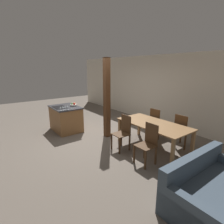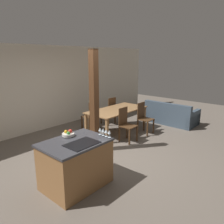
# 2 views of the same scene
# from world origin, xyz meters

# --- Properties ---
(ground_plane) EXTENTS (16.00, 16.00, 0.00)m
(ground_plane) POSITION_xyz_m (0.00, 0.00, 0.00)
(ground_plane) COLOR #665B51
(wall_back) EXTENTS (11.20, 0.08, 2.70)m
(wall_back) POSITION_xyz_m (0.00, 2.86, 1.35)
(wall_back) COLOR silver
(wall_back) RESTS_ON ground_plane
(kitchen_island) EXTENTS (1.19, 0.87, 0.89)m
(kitchen_island) POSITION_xyz_m (-1.22, -0.51, 0.44)
(kitchen_island) COLOR olive
(kitchen_island) RESTS_ON ground_plane
(fruit_bowl) EXTENTS (0.23, 0.23, 0.12)m
(fruit_bowl) POSITION_xyz_m (-1.14, -0.22, 0.93)
(fruit_bowl) COLOR silver
(fruit_bowl) RESTS_ON kitchen_island
(wine_glass_near) EXTENTS (0.06, 0.06, 0.14)m
(wine_glass_near) POSITION_xyz_m (-0.70, -0.87, 0.99)
(wine_glass_near) COLOR silver
(wine_glass_near) RESTS_ON kitchen_island
(wine_glass_middle) EXTENTS (0.06, 0.06, 0.14)m
(wine_glass_middle) POSITION_xyz_m (-0.70, -0.79, 0.99)
(wine_glass_middle) COLOR silver
(wine_glass_middle) RESTS_ON kitchen_island
(wine_glass_far) EXTENTS (0.06, 0.06, 0.14)m
(wine_glass_far) POSITION_xyz_m (-0.70, -0.71, 0.99)
(wine_glass_far) COLOR silver
(wine_glass_far) RESTS_ON kitchen_island
(wine_glass_end) EXTENTS (0.06, 0.06, 0.14)m
(wine_glass_end) POSITION_xyz_m (-0.70, -0.63, 0.99)
(wine_glass_end) COLOR silver
(wine_glass_end) RESTS_ON kitchen_island
(dining_table) EXTENTS (2.01, 0.98, 0.73)m
(dining_table) POSITION_xyz_m (1.61, 0.87, 0.65)
(dining_table) COLOR olive
(dining_table) RESTS_ON ground_plane
(dining_chair_near_left) EXTENTS (0.40, 0.40, 0.96)m
(dining_chair_near_left) POSITION_xyz_m (1.15, 0.15, 0.50)
(dining_chair_near_left) COLOR #472D19
(dining_chair_near_left) RESTS_ON ground_plane
(dining_chair_near_right) EXTENTS (0.40, 0.40, 0.96)m
(dining_chair_near_right) POSITION_xyz_m (2.06, 0.15, 0.50)
(dining_chair_near_right) COLOR #472D19
(dining_chair_near_right) RESTS_ON ground_plane
(dining_chair_far_left) EXTENTS (0.40, 0.40, 0.96)m
(dining_chair_far_left) POSITION_xyz_m (1.15, 1.58, 0.50)
(dining_chair_far_left) COLOR #472D19
(dining_chair_far_left) RESTS_ON ground_plane
(dining_chair_far_right) EXTENTS (0.40, 0.40, 0.96)m
(dining_chair_far_right) POSITION_xyz_m (2.06, 1.58, 0.50)
(dining_chair_far_right) COLOR #472D19
(dining_chair_far_right) RESTS_ON ground_plane
(couch) EXTENTS (0.94, 1.75, 0.79)m
(couch) POSITION_xyz_m (3.61, -0.01, 0.27)
(couch) COLOR #3D4C5B
(couch) RESTS_ON ground_plane
(timber_post) EXTENTS (0.17, 0.17, 2.52)m
(timber_post) POSITION_xyz_m (0.12, 0.36, 1.26)
(timber_post) COLOR #4C2D19
(timber_post) RESTS_ON ground_plane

